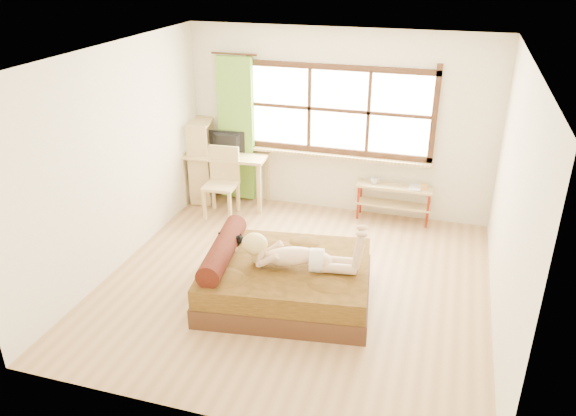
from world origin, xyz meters
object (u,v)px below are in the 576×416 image
(desk, at_px, (225,160))
(pipe_shelf, at_px, (395,195))
(bed, at_px, (283,279))
(chair, at_px, (222,178))
(kitten, at_px, (230,241))
(bookshelf, at_px, (202,160))
(woman, at_px, (298,245))

(desk, relative_size, pipe_shelf, 1.23)
(desk, bearing_deg, bed, -58.08)
(desk, height_order, chair, chair)
(pipe_shelf, bearing_deg, kitten, -124.63)
(pipe_shelf, relative_size, bookshelf, 0.85)
(desk, distance_m, chair, 0.39)
(chair, relative_size, bookshelf, 0.80)
(desk, distance_m, pipe_shelf, 2.61)
(desk, relative_size, bookshelf, 1.04)
(desk, xyz_separation_m, chair, (0.09, -0.36, -0.14))
(kitten, bearing_deg, bookshelf, 113.65)
(desk, bearing_deg, chair, -78.64)
(woman, relative_size, bookshelf, 1.01)
(bed, distance_m, woman, 0.53)
(kitten, distance_m, pipe_shelf, 2.83)
(bed, height_order, bookshelf, bookshelf)
(pipe_shelf, bearing_deg, bookshelf, -177.39)
(chair, bearing_deg, bed, -55.08)
(pipe_shelf, distance_m, bookshelf, 3.00)
(kitten, height_order, desk, desk)
(woman, bearing_deg, chair, 123.34)
(woman, height_order, pipe_shelf, woman)
(kitten, relative_size, pipe_shelf, 0.26)
(bed, relative_size, pipe_shelf, 1.87)
(woman, xyz_separation_m, desk, (-1.82, 2.33, -0.03))
(chair, xyz_separation_m, pipe_shelf, (2.50, 0.48, -0.17))
(kitten, distance_m, desk, 2.38)
(kitten, xyz_separation_m, chair, (-0.86, 1.83, -0.01))
(desk, bearing_deg, woman, -55.48)
(kitten, bearing_deg, pipe_shelf, 46.72)
(bed, bearing_deg, bookshelf, 123.37)
(bed, height_order, woman, woman)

